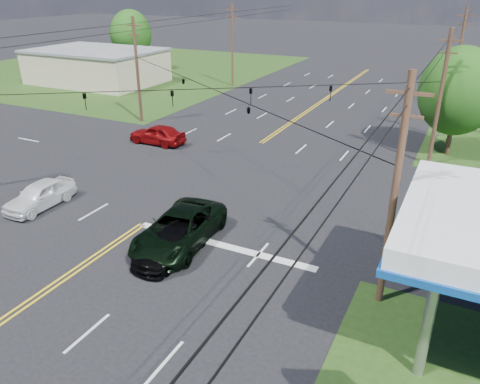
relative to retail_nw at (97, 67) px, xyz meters
The scene contains 18 objects.
ground 37.26m from the retail_nw, 36.25° to the right, with size 280.00×280.00×0.00m, color black.
grass_nw 11.36m from the retail_nw, 116.57° to the left, with size 46.00×48.00×0.03m, color #233A12.
stop_bar 46.14m from the retail_nw, 40.60° to the right, with size 10.00×0.50×0.02m, color silver.
retail_nw is the anchor object (origin of this frame).
pole_se 53.09m from the retail_nw, 35.79° to the right, with size 1.60×0.28×9.50m.
pole_nw 21.60m from the retail_nw, 37.41° to the right, with size 1.60×0.28×9.50m.
pole_ne 45.02m from the retail_nw, 16.82° to the right, with size 1.60×0.28×9.50m.
pole_left_far 18.30m from the retail_nw, 19.44° to the left, with size 1.60×0.28×10.00m.
pole_right_far 43.53m from the retail_nw, ahead, with size 1.60×0.28×10.00m.
span_wire_signals 37.42m from the retail_nw, 36.25° to the right, with size 26.00×18.00×1.13m.
power_lines 38.98m from the retail_nw, 38.66° to the right, with size 26.04×100.00×0.64m.
tree_right_a 45.21m from the retail_nw, 12.80° to the right, with size 5.70×5.70×8.18m.
tree_far_l 10.69m from the retail_nw, 101.31° to the left, with size 6.08×6.08×8.72m.
pickup_dkgreen 45.17m from the retail_nw, 43.04° to the right, with size 2.90×6.29×1.75m, color black.
suv_black 46.15m from the retail_nw, 43.81° to the right, with size 1.94×4.77×1.39m, color black.
pickup_white 38.62m from the retail_nw, 52.97° to the right, with size 1.82×4.53×1.55m, color white.
sedan_red 28.70m from the retail_nw, 38.65° to the right, with size 1.91×4.76×1.62m, color maroon.
polesign_ne 43.48m from the retail_nw, ahead, with size 1.92×0.95×7.13m.
Camera 1 is at (14.93, -13.95, 12.17)m, focal length 35.00 mm.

